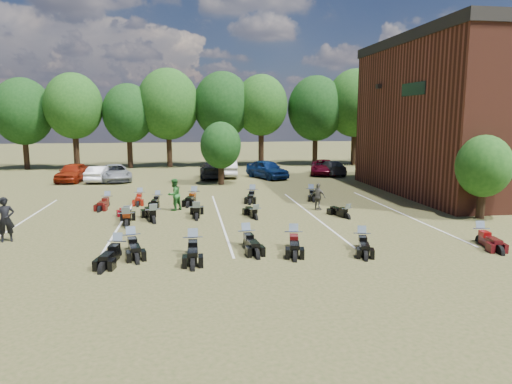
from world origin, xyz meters
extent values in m
plane|color=brown|center=(0.00, 0.00, 0.00)|extent=(160.00, 160.00, 0.00)
imported|color=maroon|center=(-14.02, 18.97, 0.77)|extent=(2.37, 4.73, 1.55)
imported|color=silver|center=(-11.79, 18.50, 0.66)|extent=(1.89, 4.13, 1.31)
imported|color=gray|center=(-10.62, 18.74, 0.69)|extent=(3.47, 5.38, 1.38)
imported|color=black|center=(-2.53, 19.25, 0.72)|extent=(2.08, 5.00, 1.45)
imported|color=#0B2153|center=(2.25, 18.57, 0.81)|extent=(3.64, 5.10, 1.61)
imported|color=#B8B7B3|center=(-1.09, 20.20, 0.77)|extent=(1.89, 4.77, 1.54)
imported|color=#4F0414|center=(7.90, 20.39, 0.69)|extent=(3.59, 5.41, 1.38)
imported|color=#333237|center=(8.49, 20.03, 0.66)|extent=(2.00, 4.63, 1.33)
imported|color=black|center=(-12.31, -0.16, 0.96)|extent=(0.81, 0.65, 1.93)
imported|color=#2A712A|center=(-5.42, 5.54, 0.91)|extent=(1.12, 1.11, 1.82)
imported|color=#59564C|center=(2.71, 4.39, 0.77)|extent=(0.89, 0.92, 1.55)
cube|color=black|center=(9.35, 12.00, 7.50)|extent=(0.30, 0.40, 0.30)
cube|color=black|center=(9.47, 7.00, 7.00)|extent=(0.06, 3.00, 0.80)
cylinder|color=black|center=(-21.00, 29.00, 2.04)|extent=(0.58, 0.58, 4.08)
ellipsoid|color=#1E4C19|center=(-21.00, 29.00, 6.33)|extent=(6.00, 6.00, 6.90)
cylinder|color=black|center=(-16.00, 29.00, 2.04)|extent=(0.58, 0.58, 4.08)
ellipsoid|color=#1E4C19|center=(-16.00, 29.00, 6.33)|extent=(6.00, 6.00, 6.90)
cylinder|color=black|center=(-11.00, 29.00, 2.04)|extent=(0.57, 0.58, 4.08)
ellipsoid|color=#1E4C19|center=(-11.00, 29.00, 6.33)|extent=(6.00, 6.00, 6.90)
cylinder|color=black|center=(-6.00, 29.00, 2.04)|extent=(0.57, 0.58, 4.08)
ellipsoid|color=#1E4C19|center=(-6.00, 29.00, 6.33)|extent=(6.00, 6.00, 6.90)
cylinder|color=black|center=(-1.00, 29.00, 2.04)|extent=(0.58, 0.58, 4.08)
ellipsoid|color=#1E4C19|center=(-1.00, 29.00, 6.33)|extent=(6.00, 6.00, 6.90)
cylinder|color=black|center=(4.00, 29.00, 2.04)|extent=(0.57, 0.58, 4.08)
ellipsoid|color=#1E4C19|center=(4.00, 29.00, 6.33)|extent=(6.00, 6.00, 6.90)
cylinder|color=black|center=(9.00, 29.00, 2.04)|extent=(0.57, 0.58, 4.08)
ellipsoid|color=#1E4C19|center=(9.00, 29.00, 6.33)|extent=(6.00, 6.00, 6.90)
cylinder|color=black|center=(14.00, 29.00, 2.04)|extent=(0.57, 0.58, 4.08)
ellipsoid|color=#1E4C19|center=(14.00, 29.00, 6.33)|extent=(6.00, 6.00, 6.90)
cylinder|color=black|center=(19.00, 29.00, 2.04)|extent=(0.58, 0.58, 4.08)
ellipsoid|color=#1E4C19|center=(19.00, 29.00, 6.33)|extent=(6.00, 6.00, 6.90)
cylinder|color=black|center=(24.00, 29.00, 2.04)|extent=(0.58, 0.58, 4.08)
ellipsoid|color=#1E4C19|center=(24.00, 29.00, 6.33)|extent=(6.00, 6.00, 6.90)
cylinder|color=black|center=(10.50, 1.00, 0.85)|extent=(0.24, 0.24, 1.71)
sphere|color=#1E4C19|center=(10.50, 1.00, 2.76)|extent=(2.80, 2.80, 2.80)
cylinder|color=black|center=(-2.00, 15.50, 0.95)|extent=(0.24, 0.24, 1.90)
sphere|color=#1E4C19|center=(-2.00, 15.50, 3.10)|extent=(3.20, 3.20, 3.20)
cube|color=silver|center=(-13.00, 3.00, 0.01)|extent=(0.10, 14.00, 0.01)
cube|color=silver|center=(-8.00, 3.00, 0.01)|extent=(0.10, 14.00, 0.01)
cube|color=silver|center=(-3.00, 3.00, 0.01)|extent=(0.10, 14.00, 0.01)
cube|color=silver|center=(2.00, 3.00, 0.01)|extent=(0.10, 14.00, 0.01)
cube|color=silver|center=(7.00, 3.00, 0.01)|extent=(0.10, 14.00, 0.01)
camera|label=1|loc=(-4.65, -20.39, 5.20)|focal=32.00mm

